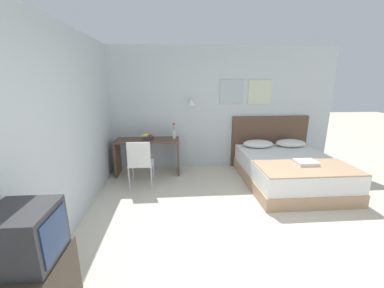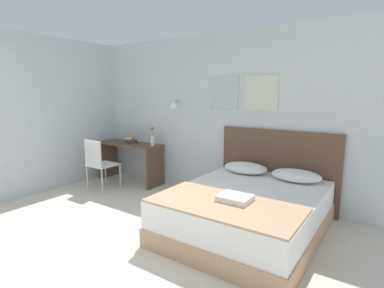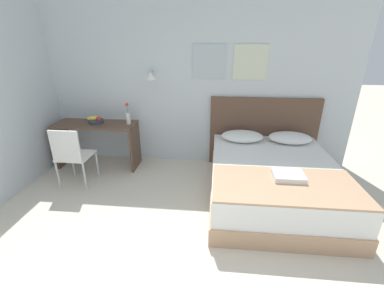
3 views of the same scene
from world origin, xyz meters
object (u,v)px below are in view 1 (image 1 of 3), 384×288
object	(u,v)px
pillow_right	(290,143)
desk_chair	(140,161)
bed	(289,171)
television	(24,236)
pillow_left	(258,144)
fruit_bowl	(148,137)
headboard	(269,141)
flower_vase	(174,133)
throw_blanket	(307,168)
desk	(148,149)
folded_towel_near_foot	(306,162)

from	to	relation	value
pillow_right	desk_chair	distance (m)	3.27
bed	television	size ratio (longest dim) A/B	4.43
pillow_left	desk_chair	distance (m)	2.56
fruit_bowl	television	world-z (taller)	television
bed	pillow_right	xyz separation A→B (m)	(0.37, 0.75, 0.35)
headboard	desk_chair	size ratio (longest dim) A/B	1.96
pillow_right	desk_chair	xyz separation A→B (m)	(-3.19, -0.71, -0.08)
bed	flower_vase	distance (m)	2.40
throw_blanket	pillow_right	bearing A→B (deg)	74.65
desk	television	xyz separation A→B (m)	(-0.54, -3.25, 0.31)
throw_blanket	fruit_bowl	distance (m)	3.06
throw_blanket	bed	bearing A→B (deg)	90.00
bed	throw_blanket	xyz separation A→B (m)	(0.00, -0.59, 0.28)
headboard	desk_chair	distance (m)	3.00
bed	folded_towel_near_foot	world-z (taller)	folded_towel_near_foot
desk	throw_blanket	bearing A→B (deg)	-25.45
headboard	desk	xyz separation A→B (m)	(-2.76, -0.32, -0.05)
pillow_right	folded_towel_near_foot	size ratio (longest dim) A/B	1.89
pillow_right	flower_vase	bearing A→B (deg)	179.97
desk_chair	fruit_bowl	xyz separation A→B (m)	(0.08, 0.72, 0.27)
flower_vase	pillow_left	bearing A→B (deg)	-0.04
folded_towel_near_foot	television	size ratio (longest dim) A/B	0.75
pillow_left	folded_towel_near_foot	distance (m)	1.26
fruit_bowl	flower_vase	world-z (taller)	flower_vase
pillow_right	pillow_left	bearing A→B (deg)	180.00
headboard	pillow_right	bearing A→B (deg)	-39.22
desk	television	world-z (taller)	television
headboard	fruit_bowl	distance (m)	2.77
bed	fruit_bowl	size ratio (longest dim) A/B	7.61
headboard	pillow_right	distance (m)	0.47
desk_chair	flower_vase	distance (m)	1.02
bed	pillow_left	bearing A→B (deg)	116.17
bed	television	world-z (taller)	television
pillow_right	flower_vase	distance (m)	2.58
pillow_left	throw_blanket	xyz separation A→B (m)	(0.37, -1.33, -0.06)
bed	desk_chair	distance (m)	2.84
throw_blanket	folded_towel_near_foot	distance (m)	0.16
desk	desk_chair	xyz separation A→B (m)	(-0.07, -0.69, -0.01)
fruit_bowl	television	size ratio (longest dim) A/B	0.58
bed	throw_blanket	world-z (taller)	throw_blanket
bed	desk	xyz separation A→B (m)	(-2.76, 0.72, 0.27)
pillow_right	flower_vase	xyz separation A→B (m)	(-2.56, 0.00, 0.27)
bed	desk_chair	size ratio (longest dim) A/B	2.25
fruit_bowl	headboard	bearing A→B (deg)	6.12
folded_towel_near_foot	pillow_right	bearing A→B (deg)	75.45
bed	flower_vase	bearing A→B (deg)	161.23
flower_vase	pillow_right	bearing A→B (deg)	-0.03
desk_chair	flower_vase	size ratio (longest dim) A/B	2.60
folded_towel_near_foot	desk	size ratio (longest dim) A/B	0.26
folded_towel_near_foot	television	distance (m)	3.95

